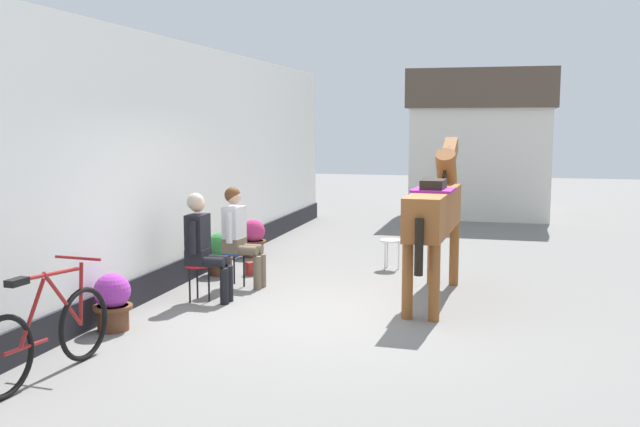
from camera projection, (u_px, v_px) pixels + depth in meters
ground_plane at (373, 266)px, 11.52m from camera, size 40.00×40.00×0.00m
pub_facade_wall at (182, 173)px, 10.52m from camera, size 0.34×14.00×3.40m
distant_cottage at (481, 142)px, 17.56m from camera, size 3.40×2.60×3.50m
seated_visitor_near at (202, 241)px, 9.15m from camera, size 0.61×0.49×1.39m
seated_visitor_far at (238, 231)px, 9.99m from camera, size 0.61×0.49×1.39m
saddled_horse_center at (435, 210)px, 9.26m from camera, size 0.54×3.00×2.06m
flower_planter_nearest at (113, 301)px, 7.91m from camera, size 0.43×0.43×0.64m
flower_planter_inner_far at (220, 253)px, 10.82m from camera, size 0.43×0.43×0.64m
flower_planter_farthest at (253, 237)px, 12.28m from camera, size 0.43×0.43×0.64m
leaning_bicycle at (47, 335)px, 6.42m from camera, size 0.50×1.76×1.02m
spare_stool_white at (390, 243)px, 11.25m from camera, size 0.32×0.32×0.46m
satchel_bag at (255, 268)px, 10.84m from camera, size 0.28×0.29×0.20m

